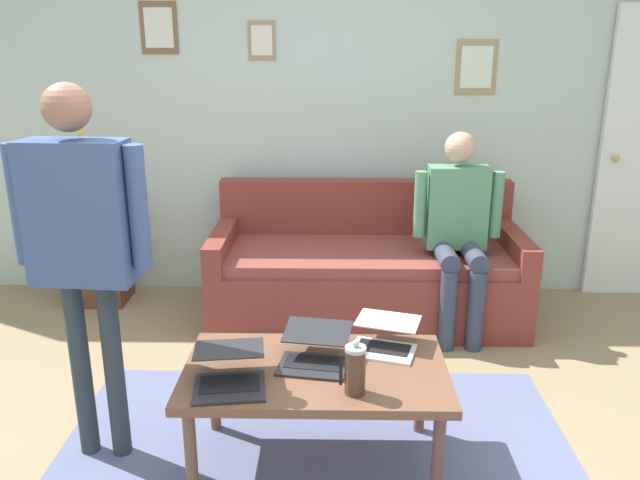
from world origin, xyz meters
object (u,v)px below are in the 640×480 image
Objects in this scene: couch at (366,273)px; laptop_right at (229,374)px; laptop_left at (314,353)px; person_seated at (458,223)px; side_shelf at (95,250)px; coffee_table at (315,378)px; french_press at (355,370)px; person_standing at (81,231)px; laptop_center at (385,340)px; flower_vase at (86,173)px.

laptop_right is at bearing 69.97° from couch.
laptop_left is 1.61m from person_seated.
couch is 2.64× the size of side_shelf.
coffee_table is 1.45× the size of side_shelf.
french_press is (-0.17, 0.25, 0.06)m from laptop_left.
person_standing is (-0.66, 1.77, 0.68)m from side_shelf.
laptop_right is at bearing 122.91° from side_shelf.
person_seated reaches higher than side_shelf.
laptop_center is at bearing 65.82° from person_seated.
french_press is (0.14, 1.82, 0.27)m from couch.
laptop_center is 1.59× the size of french_press.
person_seated is (-0.85, -1.40, 0.30)m from coffee_table.
coffee_table is 1.16m from person_standing.
couch is 5.55× the size of laptop_right.
couch is at bearing -22.30° from person_seated.
side_shelf reaches higher than coffee_table.
coffee_table is 0.68× the size of person_standing.
person_standing is (1.26, 1.56, 0.75)m from couch.
side_shelf is (1.78, -2.03, -0.20)m from french_press.
laptop_left is 1.59× the size of french_press.
french_press reaches higher than laptop_center.
flower_vase is (1.93, -1.65, 0.43)m from laptop_center.
laptop_left is (0.31, 1.58, 0.22)m from couch.
laptop_center is 2.54m from side_shelf.
side_shelf is at bearing -57.09° from laptop_right.
flower_vase is (1.62, -1.83, 0.52)m from coffee_table.
person_seated reaches higher than laptop_center.
laptop_center is 0.73m from laptop_right.
laptop_center is 0.47× the size of side_shelf.
person_seated is at bearing -122.39° from laptop_left.
laptop_center is at bearing -156.09° from laptop_left.
couch is 1.46m from laptop_center.
laptop_right is 0.48× the size of side_shelf.
laptop_center is 1.35m from person_seated.
side_shelf is at bearing -48.77° from french_press.
coffee_table is 2.50m from flower_vase.
person_standing reaches higher than laptop_right.
person_seated is at bearing -114.18° from laptop_center.
side_shelf is 0.47× the size of person_standing.
person_standing is at bearing 36.23° from person_seated.
couch is 1.82× the size of coffee_table.
couch is at bearing -100.99° from laptop_left.
french_press is (-0.50, 0.06, 0.06)m from laptop_right.
person_standing is at bearing 110.40° from flower_vase.
flower_vase is at bearing -9.99° from person_seated.
laptop_center reaches higher than coffee_table.
laptop_center is 2.57m from flower_vase.
side_shelf is 0.56m from flower_vase.
person_seated is at bearing -113.41° from french_press.
coffee_table is at bearing 79.52° from couch.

